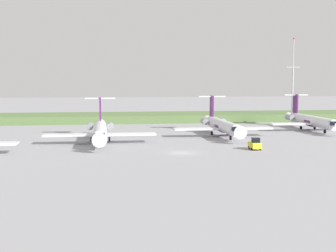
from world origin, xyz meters
TOP-DOWN VIEW (x-y plane):
  - ground_plane at (0.00, 30.00)m, footprint 500.00×500.00m
  - grass_berm at (0.00, 66.64)m, footprint 320.00×20.00m
  - regional_jet_second at (-14.59, 16.18)m, footprint 22.81×31.00m
  - regional_jet_third at (13.36, 24.58)m, footprint 22.81×31.00m
  - regional_jet_fourth at (39.46, 33.91)m, footprint 22.81×31.00m
  - antenna_mast at (44.25, 58.25)m, footprint 4.40×0.50m
  - baggage_tug at (14.09, 2.03)m, footprint 1.72×3.20m

SIDE VIEW (x-z plane):
  - ground_plane at x=0.00m, z-range 0.00..0.00m
  - baggage_tug at x=14.09m, z-range -0.15..2.15m
  - grass_berm at x=0.00m, z-range 0.00..2.37m
  - regional_jet_second at x=-14.59m, z-range -1.96..7.04m
  - regional_jet_third at x=13.36m, z-range -1.96..7.04m
  - regional_jet_fourth at x=39.46m, z-range -1.96..7.04m
  - antenna_mast at x=44.25m, z-range -2.25..23.65m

